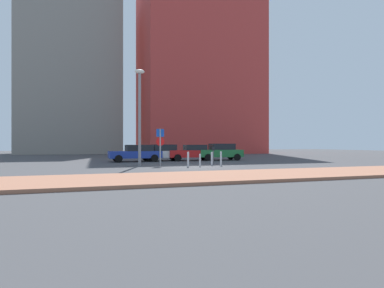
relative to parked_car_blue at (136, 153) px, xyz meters
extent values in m
plane|color=#424244|center=(3.00, -7.49, -0.78)|extent=(120.00, 120.00, 0.00)
cube|color=#9E664C|center=(3.00, -14.29, -0.71)|extent=(40.00, 4.50, 0.14)
cube|color=#1E389E|center=(-0.10, -0.01, -0.15)|extent=(4.64, 1.98, 0.62)
cube|color=black|center=(0.26, 0.02, 0.44)|extent=(2.40, 1.70, 0.55)
cylinder|color=black|center=(-1.59, -0.95, -0.46)|extent=(0.65, 0.26, 0.64)
cylinder|color=black|center=(-1.70, 0.74, -0.46)|extent=(0.65, 0.26, 0.64)
cylinder|color=black|center=(1.50, -0.75, -0.46)|extent=(0.65, 0.26, 0.64)
cylinder|color=black|center=(1.39, 0.94, -0.46)|extent=(0.65, 0.26, 0.64)
cube|color=white|center=(2.40, 0.55, -0.15)|extent=(3.98, 1.93, 0.61)
cube|color=black|center=(2.61, 0.56, 0.45)|extent=(2.16, 1.70, 0.58)
cylinder|color=black|center=(1.12, -0.39, -0.46)|extent=(0.65, 0.25, 0.64)
cylinder|color=black|center=(1.03, 1.35, -0.46)|extent=(0.65, 0.25, 0.64)
cylinder|color=black|center=(3.77, -0.26, -0.46)|extent=(0.65, 0.25, 0.64)
cylinder|color=black|center=(3.68, 1.48, -0.46)|extent=(0.65, 0.25, 0.64)
cube|color=red|center=(5.17, 0.23, -0.13)|extent=(4.42, 1.97, 0.66)
cube|color=black|center=(5.54, 0.21, 0.46)|extent=(2.07, 1.70, 0.51)
cylinder|color=black|center=(3.65, -0.55, -0.46)|extent=(0.65, 0.26, 0.64)
cylinder|color=black|center=(3.75, 1.17, -0.46)|extent=(0.65, 0.26, 0.64)
cylinder|color=black|center=(6.59, -0.72, -0.46)|extent=(0.65, 0.26, 0.64)
cylinder|color=black|center=(6.69, 1.01, -0.46)|extent=(0.65, 0.26, 0.64)
cube|color=#237238|center=(7.98, -0.05, -0.11)|extent=(4.35, 2.10, 0.69)
cube|color=black|center=(8.18, -0.06, 0.53)|extent=(2.35, 1.80, 0.59)
cylinder|color=black|center=(6.47, -0.82, -0.46)|extent=(0.66, 0.27, 0.64)
cylinder|color=black|center=(6.61, 0.95, -0.46)|extent=(0.66, 0.27, 0.64)
cylinder|color=black|center=(9.34, -1.04, -0.46)|extent=(0.66, 0.27, 0.64)
cylinder|color=black|center=(9.48, 0.72, -0.46)|extent=(0.66, 0.27, 0.64)
cylinder|color=gray|center=(0.96, -5.81, 0.55)|extent=(0.10, 0.10, 2.66)
cube|color=#1447B7|center=(0.96, -5.81, 1.58)|extent=(0.55, 0.08, 0.55)
cylinder|color=red|center=(0.96, -5.81, 0.95)|extent=(0.60, 0.07, 0.60)
cylinder|color=#4C4C51|center=(5.24, -5.25, -0.24)|extent=(0.08, 0.08, 1.07)
cube|color=black|center=(5.24, -5.25, 0.43)|extent=(0.18, 0.14, 0.28)
cylinder|color=gray|center=(-0.46, -5.50, 2.50)|extent=(0.20, 0.20, 6.55)
ellipsoid|color=silver|center=(-0.46, -5.50, 5.92)|extent=(0.70, 0.36, 0.30)
cylinder|color=#B7B7BC|center=(4.65, -6.45, -0.29)|extent=(0.13, 0.13, 0.97)
cylinder|color=#B7B7BC|center=(5.13, -7.03, -0.26)|extent=(0.13, 0.13, 1.02)
cylinder|color=#B7B7BC|center=(2.54, -7.46, -0.26)|extent=(0.14, 0.14, 1.03)
cylinder|color=#B7B7BC|center=(3.42, -7.36, -0.33)|extent=(0.12, 0.12, 0.89)
cube|color=#BF3833|center=(13.88, 24.77, 14.08)|extent=(19.52, 16.62, 29.72)
cube|color=gray|center=(-7.08, 28.30, 11.92)|extent=(15.59, 12.77, 25.39)
camera|label=1|loc=(-3.43, -27.13, 0.77)|focal=28.46mm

